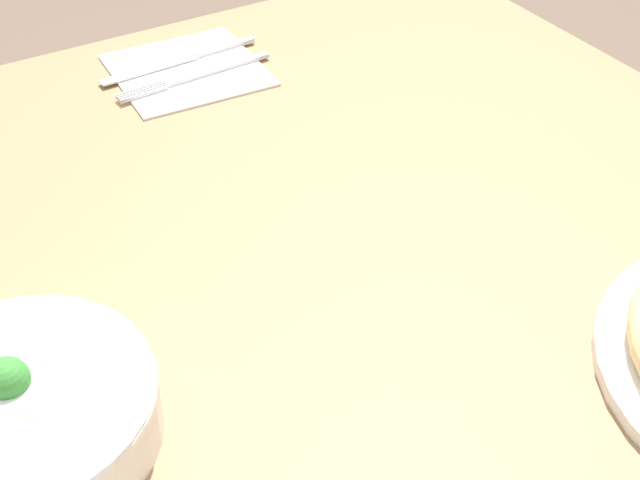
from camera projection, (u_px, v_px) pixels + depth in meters
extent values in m
cube|color=#99724C|center=(389.00, 410.00, 0.67)|extent=(1.32, 1.06, 0.03)
cylinder|color=olive|center=(407.00, 214.00, 1.49)|extent=(0.06, 0.06, 0.74)
cylinder|color=white|center=(19.00, 415.00, 0.61)|extent=(0.19, 0.19, 0.05)
torus|color=white|center=(13.00, 397.00, 0.60)|extent=(0.19, 0.19, 0.01)
ellipsoid|color=#998466|center=(4.00, 448.00, 0.58)|extent=(0.04, 0.04, 0.02)
ellipsoid|color=tan|center=(2.00, 453.00, 0.57)|extent=(0.04, 0.03, 0.02)
ellipsoid|color=tan|center=(50.00, 363.00, 0.63)|extent=(0.03, 0.02, 0.02)
ellipsoid|color=tan|center=(37.00, 419.00, 0.59)|extent=(0.04, 0.04, 0.02)
sphere|color=#388433|center=(7.00, 379.00, 0.60)|extent=(0.03, 0.03, 0.03)
cube|color=white|center=(187.00, 70.00, 1.04)|extent=(0.17, 0.17, 0.00)
cube|color=silver|center=(218.00, 69.00, 1.04)|extent=(0.01, 0.14, 0.00)
cube|color=silver|center=(140.00, 90.00, 1.00)|extent=(0.00, 0.06, 0.00)
cube|color=silver|center=(141.00, 91.00, 1.00)|extent=(0.00, 0.06, 0.00)
cube|color=silver|center=(143.00, 93.00, 0.99)|extent=(0.00, 0.06, 0.00)
cube|color=silver|center=(145.00, 95.00, 0.99)|extent=(0.00, 0.06, 0.00)
cube|color=silver|center=(224.00, 47.00, 1.08)|extent=(0.01, 0.08, 0.01)
cube|color=silver|center=(149.00, 69.00, 1.04)|extent=(0.02, 0.12, 0.00)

